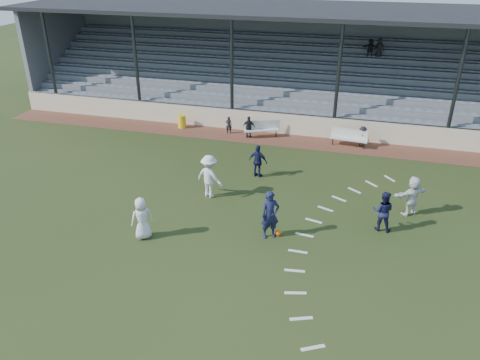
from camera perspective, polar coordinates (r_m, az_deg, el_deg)
name	(u,v)px	position (r m, az deg, el deg)	size (l,w,h in m)	color
ground	(222,240)	(17.67, -2.16, -7.29)	(90.00, 90.00, 0.00)	#263314
cinder_track	(277,139)	(26.75, 4.56, 4.96)	(34.00, 2.00, 0.02)	brown
retaining_wall	(281,124)	(27.50, 5.03, 6.87)	(34.00, 0.18, 1.20)	beige
bench_left	(262,127)	(26.87, 2.71, 6.43)	(1.99, 1.24, 0.95)	beige
bench_right	(349,136)	(26.23, 13.16, 5.22)	(2.03, 0.68, 0.95)	beige
trash_bin	(182,121)	(28.54, -7.09, 7.10)	(0.48, 0.48, 0.77)	yellow
football	(278,233)	(17.89, 4.69, -6.44)	(0.24, 0.24, 0.24)	#E7530D
player_white_lead	(142,218)	(17.74, -11.87, -4.59)	(0.81, 0.53, 1.67)	silver
player_navy_lead	(270,215)	(17.37, 3.70, -4.27)	(0.69, 0.46, 1.90)	#15193B
player_navy_mid	(383,211)	(18.66, 17.03, -3.64)	(0.79, 0.62, 1.63)	#15193B
player_white_wing	(209,176)	(20.19, -3.75, 0.45)	(1.25, 0.72, 1.93)	silver
player_navy_wing	(258,161)	(22.02, 2.21, 2.30)	(0.93, 0.39, 1.59)	#15193B
player_white_back	(412,196)	(20.09, 20.25, -1.81)	(1.57, 0.50, 1.69)	silver
sub_left_near	(229,125)	(27.39, -1.38, 6.73)	(0.37, 0.24, 1.02)	black
sub_left_far	(249,127)	(26.74, 1.10, 6.49)	(0.73, 0.30, 1.25)	black
sub_right	(362,136)	(26.34, 14.69, 5.15)	(0.74, 0.43, 1.15)	black
grandstand	(296,77)	(31.49, 6.81, 12.40)	(34.60, 9.00, 6.61)	slate
penalty_arc	(333,257)	(17.09, 11.32, -9.19)	(3.89, 14.63, 0.01)	silver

